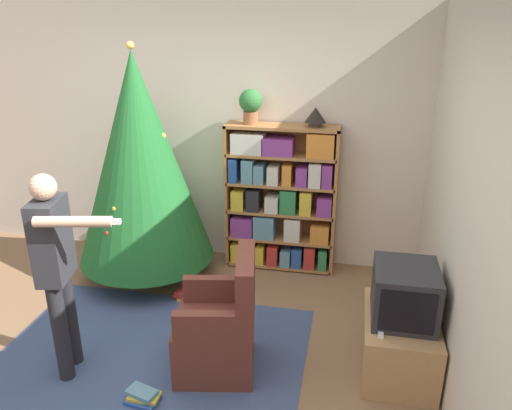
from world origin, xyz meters
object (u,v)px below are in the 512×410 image
Objects in this scene: television at (405,294)px; standing_person at (56,262)px; armchair at (220,330)px; bookshelf at (282,198)px; potted_plant at (251,104)px; table_lamp at (315,116)px; christmas_tree at (140,160)px.

standing_person is (-2.35, -0.48, 0.25)m from television.
standing_person reaches higher than armchair.
television is (1.09, -1.44, -0.11)m from bookshelf.
potted_plant is (-1.41, 1.44, 1.04)m from television.
bookshelf is at bearing 135.10° from standing_person.
bookshelf is 2.30m from standing_person.
standing_person is 7.58× the size of table_lamp.
table_lamp is (0.49, 1.68, 1.26)m from armchair.
television is at bearing 89.96° from standing_person.
bookshelf reaches higher than armchair.
potted_plant is at bearing 178.63° from bookshelf.
christmas_tree is at bearing 157.55° from television.
bookshelf is 0.98× the size of standing_person.
bookshelf is 0.66× the size of christmas_tree.
christmas_tree is at bearing 168.46° from standing_person.
table_lamp is (1.56, 0.47, 0.39)m from christmas_tree.
armchair reaches higher than television.
table_lamp is (0.62, -0.00, -0.09)m from potted_plant.
standing_person is (-1.07, -0.25, 0.57)m from armchair.
television is at bearing -22.45° from christmas_tree.
standing_person is at bearing -87.71° from armchair.
armchair is (1.08, -1.21, -0.88)m from christmas_tree.
potted_plant reaches higher than television.
standing_person is at bearing -116.11° from potted_plant.
television is 0.22× the size of christmas_tree.
standing_person is at bearing -123.24° from bookshelf.
armchair is 4.60× the size of table_lamp.
television is 2.61m from christmas_tree.
television is 2.27m from potted_plant.
christmas_tree is 2.45× the size of armchair.
potted_plant is at bearing 173.77° from armchair.
standing_person is (0.00, -1.46, -0.31)m from christmas_tree.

